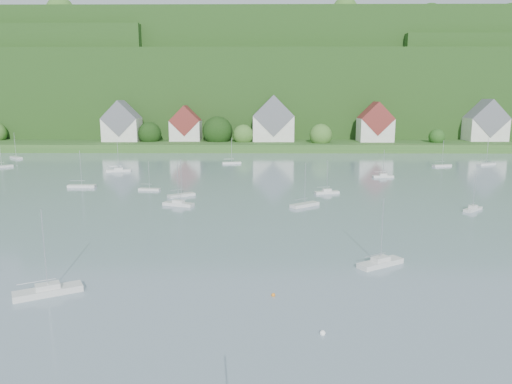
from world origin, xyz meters
TOP-DOWN VIEW (x-y plane):
  - far_shore_strip at (0.00, 200.00)m, footprint 600.00×60.00m
  - forested_ridge at (0.39, 268.57)m, footprint 620.00×181.22m
  - village_building_0 at (-55.00, 187.00)m, footprint 14.00×10.40m
  - village_building_1 at (-30.00, 189.00)m, footprint 12.00×9.36m
  - village_building_2 at (5.00, 188.00)m, footprint 16.00×11.44m
  - village_building_3 at (45.00, 186.00)m, footprint 13.00×10.40m
  - village_building_4 at (90.00, 190.00)m, footprint 15.00×10.40m
  - near_sailboat_3 at (14.07, 49.81)m, footprint 6.04×4.62m
  - near_sailboat_6 at (-21.59, 40.94)m, footprint 6.59×4.81m
  - mooring_buoy_1 at (5.06, 32.73)m, footprint 0.50×0.50m
  - mooring_buoy_3 at (1.15, 40.74)m, footprint 0.41×0.41m
  - far_sailboat_cluster at (1.85, 114.54)m, footprint 208.93×80.88m

SIDE VIEW (x-z plane):
  - mooring_buoy_1 at x=5.06m, z-range -0.25..0.25m
  - mooring_buoy_3 at x=1.15m, z-range -0.20..0.20m
  - far_sailboat_cluster at x=1.85m, z-range -3.98..4.73m
  - near_sailboat_3 at x=14.07m, z-range -3.65..4.52m
  - near_sailboat_6 at x=-21.59m, z-range -3.95..4.87m
  - far_shore_strip at x=0.00m, z-range 0.00..3.00m
  - village_building_1 at x=-30.00m, z-range 1.75..15.75m
  - village_building_3 at x=45.00m, z-range 1.68..17.18m
  - village_building_0 at x=-55.00m, z-range 1.51..17.51m
  - village_building_4 at x=90.00m, z-range 1.34..17.84m
  - village_building_2 at x=5.00m, z-range 1.27..19.27m
  - forested_ridge at x=0.39m, z-range -12.06..57.83m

